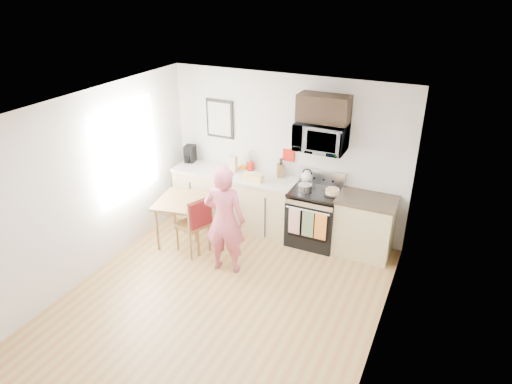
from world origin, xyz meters
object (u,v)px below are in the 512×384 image
at_px(range, 314,218).
at_px(dining_table, 184,205).
at_px(cake, 332,192).
at_px(microwave, 321,137).
at_px(person, 225,220).
at_px(chair, 197,219).

relative_size(range, dining_table, 1.40).
distance_m(range, cake, 0.60).
bearing_deg(cake, range, 173.58).
xyz_separation_m(microwave, person, (-0.92, -1.36, -0.94)).
xyz_separation_m(chair, cake, (1.75, 1.07, 0.33)).
distance_m(person, cake, 1.72).
relative_size(microwave, cake, 2.96).
distance_m(microwave, chair, 2.21).
xyz_separation_m(microwave, dining_table, (-1.86, -0.98, -1.09)).
relative_size(range, cake, 4.53).
bearing_deg(chair, microwave, 60.54).
relative_size(dining_table, cake, 3.23).
bearing_deg(dining_table, range, 25.17).
height_order(microwave, dining_table, microwave).
xyz_separation_m(microwave, cake, (0.27, -0.14, -0.80)).
bearing_deg(range, chair, -143.18).
distance_m(range, chair, 1.85).
xyz_separation_m(dining_table, chair, (0.38, -0.23, -0.03)).
xyz_separation_m(microwave, chair, (-1.47, -1.21, -1.13)).
relative_size(dining_table, chair, 0.84).
height_order(dining_table, chair, chair).
height_order(range, chair, range).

